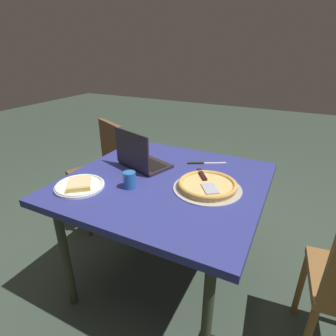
% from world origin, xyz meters
% --- Properties ---
extents(ground_plane, '(12.00, 12.00, 0.00)m').
position_xyz_m(ground_plane, '(0.00, 0.00, 0.00)').
color(ground_plane, '#344235').
extents(dining_table, '(1.05, 1.10, 0.75)m').
position_xyz_m(dining_table, '(0.00, 0.00, 0.69)').
color(dining_table, navy).
rests_on(dining_table, ground_plane).
extents(laptop, '(0.30, 0.36, 0.24)m').
position_xyz_m(laptop, '(-0.09, -0.21, 0.81)').
color(laptop, '#272127').
rests_on(laptop, dining_table).
extents(pizza_plate, '(0.26, 0.26, 0.04)m').
position_xyz_m(pizza_plate, '(0.29, -0.37, 0.77)').
color(pizza_plate, white).
rests_on(pizza_plate, dining_table).
extents(pizza_tray, '(0.37, 0.37, 0.04)m').
position_xyz_m(pizza_tray, '(0.00, 0.25, 0.78)').
color(pizza_tray, '#AAA8A1').
rests_on(pizza_tray, dining_table).
extents(table_knife, '(0.14, 0.23, 0.01)m').
position_xyz_m(table_knife, '(-0.31, 0.12, 0.76)').
color(table_knife, silver).
rests_on(table_knife, dining_table).
extents(drink_cup, '(0.07, 0.07, 0.09)m').
position_xyz_m(drink_cup, '(0.17, -0.12, 0.80)').
color(drink_cup, '#2861AD').
rests_on(drink_cup, dining_table).
extents(chair_far, '(0.51, 0.51, 0.88)m').
position_xyz_m(chair_far, '(-0.42, -0.82, 0.50)').
color(chair_far, brown).
rests_on(chair_far, ground_plane).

